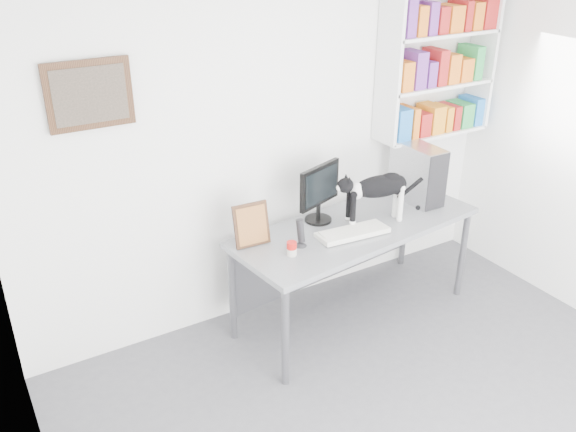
{
  "coord_description": "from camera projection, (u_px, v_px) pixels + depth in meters",
  "views": [
    {
      "loc": [
        -2.11,
        -1.74,
        2.84
      ],
      "look_at": [
        -0.17,
        1.53,
        0.99
      ],
      "focal_mm": 38.0,
      "sensor_mm": 36.0,
      "label": 1
    }
  ],
  "objects": [
    {
      "name": "bookshelf",
      "position": [
        438.0,
        60.0,
        4.82
      ],
      "size": [
        1.03,
        0.28,
        1.24
      ],
      "primitive_type": "cube",
      "color": "white",
      "rests_on": "room"
    },
    {
      "name": "pc_tower",
      "position": [
        417.0,
        173.0,
        4.85
      ],
      "size": [
        0.21,
        0.46,
        0.46
      ],
      "primitive_type": "cube",
      "rotation": [
        0.0,
        0.0,
        -0.01
      ],
      "color": "#BCBCC1",
      "rests_on": "desk"
    },
    {
      "name": "desk",
      "position": [
        354.0,
        271.0,
        4.71
      ],
      "size": [
        2.0,
        0.97,
        0.8
      ],
      "primitive_type": "cube",
      "rotation": [
        0.0,
        0.0,
        0.12
      ],
      "color": "gray",
      "rests_on": "room"
    },
    {
      "name": "wall_art",
      "position": [
        89.0,
        95.0,
        3.66
      ],
      "size": [
        0.52,
        0.04,
        0.42
      ],
      "primitive_type": "cube",
      "color": "#4B2F18",
      "rests_on": "room"
    },
    {
      "name": "room",
      "position": [
        478.0,
        261.0,
        2.97
      ],
      "size": [
        4.01,
        4.01,
        2.7
      ],
      "color": "#58585D",
      "rests_on": "ground"
    },
    {
      "name": "soup_can",
      "position": [
        292.0,
        249.0,
        4.1
      ],
      "size": [
        0.09,
        0.09,
        0.1
      ],
      "primitive_type": "cylinder",
      "rotation": [
        0.0,
        0.0,
        0.44
      ],
      "color": "red",
      "rests_on": "desk"
    },
    {
      "name": "monitor",
      "position": [
        319.0,
        193.0,
        4.49
      ],
      "size": [
        0.47,
        0.34,
        0.46
      ],
      "primitive_type": "cube",
      "rotation": [
        0.0,
        0.0,
        0.34
      ],
      "color": "black",
      "rests_on": "desk"
    },
    {
      "name": "keyboard",
      "position": [
        353.0,
        232.0,
        4.38
      ],
      "size": [
        0.54,
        0.24,
        0.04
      ],
      "primitive_type": "cube",
      "rotation": [
        0.0,
        0.0,
        -0.08
      ],
      "color": "silver",
      "rests_on": "desk"
    },
    {
      "name": "speaker",
      "position": [
        301.0,
        232.0,
        4.19
      ],
      "size": [
        0.12,
        0.12,
        0.21
      ],
      "primitive_type": "cylinder",
      "rotation": [
        0.0,
        0.0,
        0.38
      ],
      "color": "black",
      "rests_on": "desk"
    },
    {
      "name": "cat",
      "position": [
        377.0,
        198.0,
        4.49
      ],
      "size": [
        0.65,
        0.29,
        0.39
      ],
      "primitive_type": null,
      "rotation": [
        0.0,
        0.0,
        -0.19
      ],
      "color": "black",
      "rests_on": "desk"
    },
    {
      "name": "leaning_print",
      "position": [
        251.0,
        224.0,
        4.19
      ],
      "size": [
        0.26,
        0.12,
        0.32
      ],
      "primitive_type": "cube",
      "rotation": [
        0.0,
        0.0,
        -0.05
      ],
      "color": "#4B2F18",
      "rests_on": "desk"
    }
  ]
}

